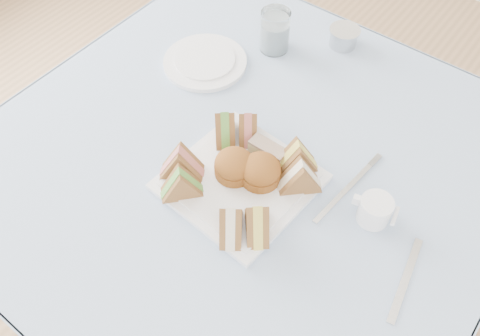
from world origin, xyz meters
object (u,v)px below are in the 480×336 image
Objects in this scene: serving_plate at (240,182)px; creamer_jug at (375,210)px; water_glass at (275,31)px; table at (244,244)px.

creamer_jug is (0.24, 0.09, 0.02)m from serving_plate.
water_glass is at bearing 119.80° from serving_plate.
water_glass is at bearing 115.37° from table.
table is 8.85× the size of water_glass.
serving_plate is (0.03, -0.06, 0.38)m from table.
creamer_jug reaches higher than table.
serving_plate is 0.41m from water_glass.
creamer_jug is at bearing -33.82° from water_glass.
creamer_jug reaches higher than serving_plate.
table is 14.95× the size of creamer_jug.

